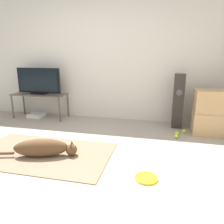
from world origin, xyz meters
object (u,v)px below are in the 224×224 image
object	(u,v)px
tennis_ball_near_speaker	(184,131)
game_console	(36,115)
cardboard_box_lower	(208,123)
tennis_ball_by_boxes	(176,136)
floor_speaker	(178,101)
tv	(39,81)
dog	(44,148)
frisbee	(146,178)
tv_stand	(40,97)
cardboard_box_upper	(210,102)
tennis_ball_loose_on_carpet	(177,133)

from	to	relation	value
tennis_ball_near_speaker	game_console	size ratio (longest dim) A/B	0.22
cardboard_box_lower	tennis_ball_by_boxes	bearing A→B (deg)	-146.02
floor_speaker	tv	size ratio (longest dim) A/B	1.04
game_console	dog	bearing A→B (deg)	-55.57
frisbee	game_console	bearing A→B (deg)	142.78
tv_stand	game_console	distance (m)	0.44
tennis_ball_near_speaker	dog	bearing A→B (deg)	-144.36
floor_speaker	game_console	distance (m)	2.99
frisbee	cardboard_box_upper	distance (m)	1.99
dog	floor_speaker	world-z (taller)	floor_speaker
floor_speaker	dog	bearing A→B (deg)	-136.86
dog	tv_stand	world-z (taller)	tv_stand
tennis_ball_loose_on_carpet	game_console	world-z (taller)	game_console
floor_speaker	tennis_ball_near_speaker	bearing A→B (deg)	-69.05
tennis_ball_loose_on_carpet	cardboard_box_lower	bearing A→B (deg)	22.08
cardboard_box_upper	tennis_ball_loose_on_carpet	size ratio (longest dim) A/B	7.16
frisbee	tennis_ball_loose_on_carpet	bearing A→B (deg)	74.82
tv_stand	floor_speaker	bearing A→B (deg)	-0.06
cardboard_box_lower	tennis_ball_near_speaker	distance (m)	0.43
tennis_ball_near_speaker	cardboard_box_lower	bearing A→B (deg)	12.27
cardboard_box_lower	tennis_ball_near_speaker	world-z (taller)	cardboard_box_lower
floor_speaker	tennis_ball_loose_on_carpet	world-z (taller)	floor_speaker
tennis_ball_loose_on_carpet	tennis_ball_by_boxes	bearing A→B (deg)	-97.62
tennis_ball_loose_on_carpet	tv_stand	bearing A→B (deg)	171.16
frisbee	dog	bearing A→B (deg)	170.26
tv	tennis_ball_by_boxes	distance (m)	2.95
frisbee	floor_speaker	xyz separation A→B (m)	(0.41, 1.92, 0.49)
floor_speaker	tv_stand	size ratio (longest dim) A/B	0.87
cardboard_box_upper	game_console	xyz separation A→B (m)	(-3.44, 0.25, -0.53)
cardboard_box_lower	floor_speaker	xyz separation A→B (m)	(-0.51, 0.22, 0.31)
dog	tv	size ratio (longest dim) A/B	1.08
cardboard_box_lower	tv_stand	xyz separation A→B (m)	(-3.33, 0.23, 0.27)
cardboard_box_upper	dog	bearing A→B (deg)	-147.63
cardboard_box_lower	floor_speaker	bearing A→B (deg)	156.18
cardboard_box_lower	tv_stand	world-z (taller)	tv_stand
tv_stand	game_console	bearing A→B (deg)	174.64
cardboard_box_lower	tv	distance (m)	3.39
floor_speaker	frisbee	bearing A→B (deg)	-102.08
floor_speaker	tennis_ball_by_boxes	distance (m)	0.75
tv	game_console	xyz separation A→B (m)	(-0.13, 0.01, -0.75)
dog	frisbee	bearing A→B (deg)	-9.74
frisbee	tennis_ball_near_speaker	xyz separation A→B (m)	(0.53, 1.61, 0.02)
tennis_ball_near_speaker	tennis_ball_loose_on_carpet	bearing A→B (deg)	-135.41
cardboard_box_upper	tennis_ball_by_boxes	distance (m)	0.82
cardboard_box_lower	cardboard_box_upper	world-z (taller)	cardboard_box_upper
tennis_ball_by_boxes	game_console	world-z (taller)	game_console
cardboard_box_lower	game_console	xyz separation A→B (m)	(-3.46, 0.24, -0.15)
tv	tennis_ball_loose_on_carpet	world-z (taller)	tv
floor_speaker	tv_stand	bearing A→B (deg)	179.94
cardboard_box_lower	floor_speaker	size ratio (longest dim) A/B	0.53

